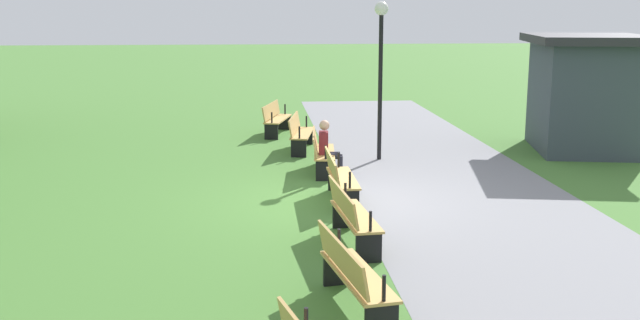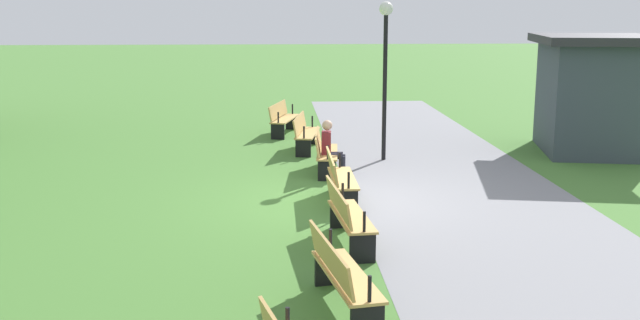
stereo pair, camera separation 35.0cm
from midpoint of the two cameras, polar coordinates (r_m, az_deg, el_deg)
The scene contains 11 objects.
ground_plane at distance 13.74m, azimuth 1.04°, elevation -3.24°, with size 120.00×120.00×0.00m, color #477A33.
path_paving at distance 14.18m, azimuth 10.45°, elevation -2.95°, with size 29.69×4.31×0.01m, color gray.
bench_0 at distance 20.95m, azimuth -3.95°, elevation 3.29°, with size 1.90×0.92×0.89m.
bench_1 at distance 18.52m, azimuth -2.14°, elevation 2.19°, with size 1.89×0.78×0.89m.
bench_2 at distance 16.08m, azimuth -0.54°, elevation 0.72°, with size 1.87×0.63×0.89m.
bench_3 at distance 13.62m, azimuth 0.76°, elevation -1.31°, with size 1.84×0.47×0.89m.
bench_4 at distance 11.18m, azimuth 1.54°, elevation -4.25°, with size 1.87×0.63×0.89m.
bench_5 at distance 8.77m, azimuth 1.35°, elevation -8.82°, with size 1.89×0.78×0.89m.
person_seated at distance 15.77m, azimuth -0.02°, elevation 1.09°, with size 0.35×0.54×1.20m.
lamp_post at distance 17.23m, azimuth 4.17°, elevation 8.56°, with size 0.32×0.32×3.70m.
kiosk at distance 19.51m, azimuth 19.43°, elevation 5.02°, with size 3.88×3.37×2.90m.
Camera 1 is at (13.18, -1.60, 3.56)m, focal length 41.13 mm.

